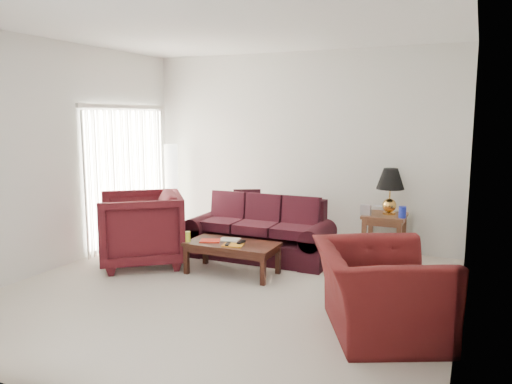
% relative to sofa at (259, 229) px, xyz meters
% --- Properties ---
extents(floor, '(5.00, 5.00, 0.00)m').
position_rel_sofa_xyz_m(floor, '(0.21, -1.42, -0.42)').
color(floor, beige).
rests_on(floor, ground).
extents(blinds, '(0.10, 2.00, 2.16)m').
position_rel_sofa_xyz_m(blinds, '(-2.21, -0.12, 0.66)').
color(blinds, silver).
rests_on(blinds, ground).
extents(sofa, '(2.12, 1.03, 0.84)m').
position_rel_sofa_xyz_m(sofa, '(0.00, 0.00, 0.00)').
color(sofa, black).
rests_on(sofa, ground).
extents(throw_pillow, '(0.47, 0.38, 0.44)m').
position_rel_sofa_xyz_m(throw_pillow, '(-0.43, 0.52, 0.26)').
color(throw_pillow, black).
rests_on(throw_pillow, sofa).
extents(end_table, '(0.63, 0.63, 0.64)m').
position_rel_sofa_xyz_m(end_table, '(1.64, 0.73, -0.10)').
color(end_table, '#462918').
rests_on(end_table, ground).
extents(table_lamp, '(0.48, 0.48, 0.66)m').
position_rel_sofa_xyz_m(table_lamp, '(1.69, 0.77, 0.54)').
color(table_lamp, gold).
rests_on(table_lamp, end_table).
extents(clock, '(0.15, 0.07, 0.15)m').
position_rel_sofa_xyz_m(clock, '(1.40, 0.57, 0.29)').
color(clock, '#B1B0B5').
rests_on(clock, end_table).
extents(blue_canister, '(0.12, 0.12, 0.16)m').
position_rel_sofa_xyz_m(blue_canister, '(1.90, 0.57, 0.29)').
color(blue_canister, '#1825A1').
rests_on(blue_canister, end_table).
extents(picture_frame, '(0.15, 0.17, 0.05)m').
position_rel_sofa_xyz_m(picture_frame, '(1.52, 0.94, 0.29)').
color(picture_frame, silver).
rests_on(picture_frame, end_table).
extents(floor_lamp, '(0.27, 0.27, 1.57)m').
position_rel_sofa_xyz_m(floor_lamp, '(-1.91, 0.67, 0.36)').
color(floor_lamp, silver).
rests_on(floor_lamp, ground).
extents(armchair_left, '(1.52, 1.52, 1.00)m').
position_rel_sofa_xyz_m(armchair_left, '(-1.33, -0.95, 0.08)').
color(armchair_left, '#3E0E13').
rests_on(armchair_left, ground).
extents(armchair_right, '(1.53, 1.60, 0.82)m').
position_rel_sofa_xyz_m(armchair_right, '(2.03, -1.83, -0.01)').
color(armchair_right, '#491011').
rests_on(armchair_right, ground).
extents(coffee_table, '(1.31, 0.97, 0.41)m').
position_rel_sofa_xyz_m(coffee_table, '(-0.01, -0.81, -0.22)').
color(coffee_table, black).
rests_on(coffee_table, ground).
extents(magazine_red, '(0.31, 0.27, 0.01)m').
position_rel_sofa_xyz_m(magazine_red, '(-0.31, -0.86, -0.00)').
color(magazine_red, red).
rests_on(magazine_red, coffee_table).
extents(magazine_white, '(0.28, 0.23, 0.01)m').
position_rel_sofa_xyz_m(magazine_white, '(-0.11, -0.71, -0.00)').
color(magazine_white, beige).
rests_on(magazine_white, coffee_table).
extents(magazine_orange, '(0.28, 0.23, 0.01)m').
position_rel_sofa_xyz_m(magazine_orange, '(0.06, -0.94, -0.00)').
color(magazine_orange, orange).
rests_on(magazine_orange, coffee_table).
extents(remote_a, '(0.08, 0.16, 0.02)m').
position_rel_sofa_xyz_m(remote_a, '(0.01, -0.97, 0.02)').
color(remote_a, black).
rests_on(remote_a, coffee_table).
extents(remote_b, '(0.05, 0.16, 0.02)m').
position_rel_sofa_xyz_m(remote_b, '(0.12, -0.83, 0.02)').
color(remote_b, black).
rests_on(remote_b, coffee_table).
extents(yellow_glass, '(0.10, 0.10, 0.13)m').
position_rel_sofa_xyz_m(yellow_glass, '(-0.57, -0.99, 0.05)').
color(yellow_glass, '#CCD12E').
rests_on(yellow_glass, coffee_table).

